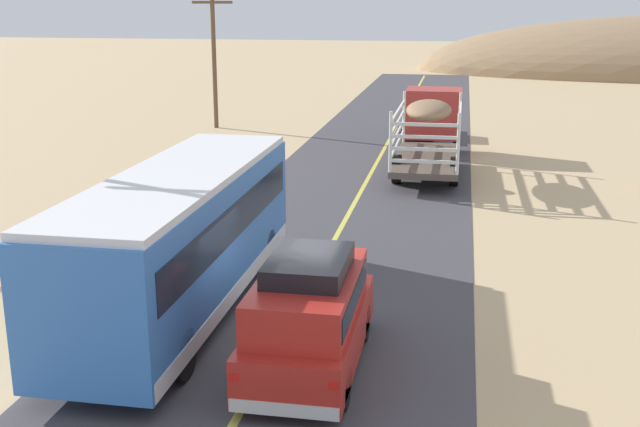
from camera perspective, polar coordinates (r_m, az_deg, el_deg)
name	(u,v)px	position (r m, az deg, el deg)	size (l,w,h in m)	color
ground_plane	(280,340)	(16.60, -2.92, -9.15)	(240.00, 240.00, 0.00)	tan
road_surface	(280,339)	(16.60, -2.92, -9.12)	(8.00, 120.00, 0.02)	#423F44
road_centre_line	(280,339)	(16.59, -2.92, -9.08)	(0.16, 117.60, 0.00)	#D8CC4C
suv_near	(309,314)	(14.88, -0.80, -7.29)	(1.90, 4.62, 2.29)	#B2261E
livestock_truck	(432,121)	(34.41, 8.11, 6.69)	(2.53, 9.70, 3.02)	#B2332D
bus	(182,237)	(17.76, -10.01, -1.70)	(2.54, 10.00, 3.21)	#3872C6
car_far	(419,122)	(41.18, 7.19, 6.58)	(1.80, 4.40, 1.46)	#264C8C
power_pole_mid	(214,55)	(43.48, -7.71, 11.32)	(2.20, 0.24, 7.28)	brown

